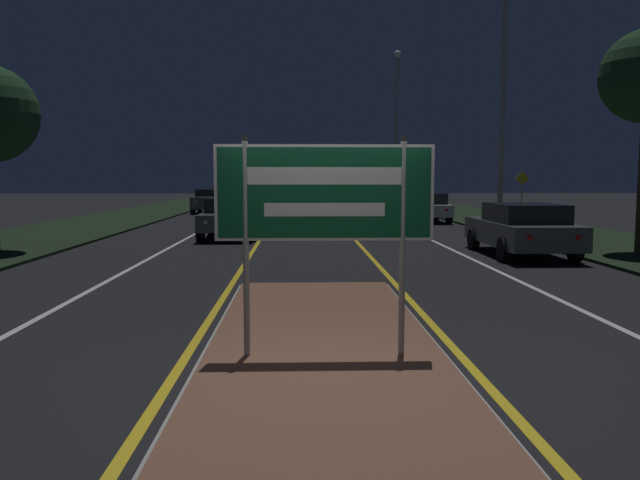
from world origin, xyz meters
TOP-DOWN VIEW (x-y plane):
  - ground_plane at (0.00, 0.00)m, footprint 160.00×160.00m
  - median_island at (0.00, 0.55)m, footprint 2.86×9.91m
  - verge_left at (-9.50, 20.00)m, footprint 5.00×100.00m
  - verge_right at (9.50, 20.00)m, footprint 5.00×100.00m
  - centre_line_yellow_left at (-1.62, 25.00)m, footprint 0.12×70.00m
  - centre_line_yellow_right at (1.62, 25.00)m, footprint 0.12×70.00m
  - lane_line_white_left at (-4.20, 25.00)m, footprint 0.12×70.00m
  - lane_line_white_right at (4.20, 25.00)m, footprint 0.12×70.00m
  - edge_line_white_left at (-7.20, 25.00)m, footprint 0.10×70.00m
  - edge_line_white_right at (7.20, 25.00)m, footprint 0.10×70.00m
  - highway_sign at (0.00, 0.54)m, footprint 2.44×0.07m
  - streetlight_right_near at (6.48, 14.39)m, footprint 0.45×0.45m
  - streetlight_right_far at (6.67, 38.25)m, footprint 0.48×0.48m
  - car_receding_0 at (5.73, 10.21)m, footprint 2.02×4.47m
  - car_receding_1 at (5.75, 23.39)m, footprint 2.01×4.37m
  - car_receding_2 at (5.68, 36.84)m, footprint 1.88×4.66m
  - car_approaching_0 at (-2.68, 15.61)m, footprint 1.95×4.26m
  - car_approaching_1 at (-5.65, 31.55)m, footprint 1.91×4.16m
  - warning_sign at (9.35, 20.32)m, footprint 0.60×0.06m

SIDE VIEW (x-z plane):
  - ground_plane at x=0.00m, z-range 0.00..0.00m
  - centre_line_yellow_left at x=-1.62m, z-range 0.00..0.01m
  - centre_line_yellow_right at x=1.62m, z-range 0.00..0.01m
  - lane_line_white_left at x=-4.20m, z-range 0.00..0.01m
  - lane_line_white_right at x=4.20m, z-range 0.00..0.01m
  - edge_line_white_left at x=-7.20m, z-range 0.00..0.01m
  - edge_line_white_right at x=7.20m, z-range 0.00..0.01m
  - verge_left at x=-9.50m, z-range 0.00..0.08m
  - verge_right at x=9.50m, z-range 0.00..0.08m
  - median_island at x=0.00m, z-range -0.01..0.09m
  - car_receding_2 at x=5.68m, z-range 0.05..1.33m
  - car_receding_1 at x=5.75m, z-range 0.04..1.42m
  - car_receding_0 at x=5.73m, z-range 0.04..1.45m
  - car_approaching_0 at x=-2.68m, z-range 0.05..1.45m
  - car_approaching_1 at x=-5.65m, z-range 0.04..1.47m
  - warning_sign at x=9.35m, z-range 0.32..2.62m
  - highway_sign at x=0.00m, z-range 0.61..3.08m
  - streetlight_right_near at x=6.48m, z-range 0.94..11.41m
  - streetlight_right_far at x=6.67m, z-range 1.16..12.18m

